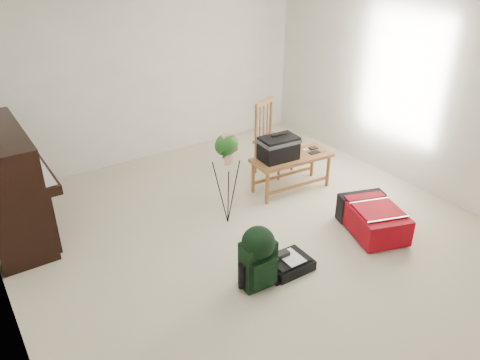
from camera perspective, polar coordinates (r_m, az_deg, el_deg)
floor at (r=5.27m, az=2.22°, el=-7.19°), size 5.00×5.50×0.01m
ceiling at (r=4.36m, az=2.85°, el=20.93°), size 5.00×5.50×0.01m
wall_back at (r=6.96m, az=-11.30°, el=12.49°), size 5.00×0.04×2.50m
wall_right at (r=6.40m, az=21.17°, el=9.85°), size 0.04×5.50×2.50m
piano at (r=5.63m, az=-26.43°, el=-0.79°), size 0.71×1.50×1.25m
bench at (r=5.97m, az=5.29°, el=3.52°), size 1.10×0.51×0.82m
dining_chair at (r=6.56m, az=4.06°, el=5.10°), size 0.57×0.57×1.03m
red_suitcase at (r=5.52m, az=15.49°, el=-4.31°), size 0.75×0.93×0.34m
black_duffel at (r=4.83m, az=5.90°, el=-10.02°), size 0.45×0.36×0.19m
green_backpack at (r=4.43m, az=2.25°, el=-9.08°), size 0.33×0.32×0.65m
flower_stand at (r=5.28m, az=-1.58°, el=0.04°), size 0.38×0.38×1.15m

